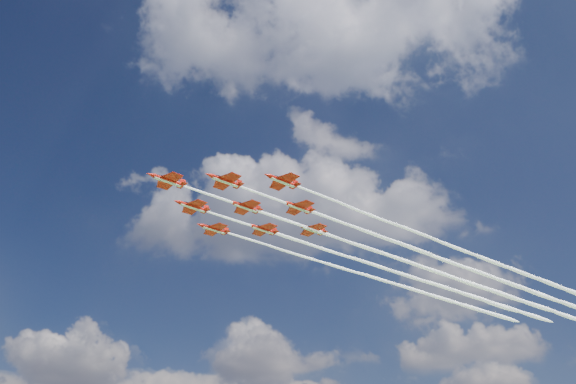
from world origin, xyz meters
name	(u,v)px	position (x,y,z in m)	size (l,w,h in m)	color
jet_lead	(403,260)	(41.57, 39.63, 73.71)	(109.47, 113.91, 2.33)	#B6130A
jet_row2_port	(446,260)	(54.18, 41.86, 73.71)	(109.47, 113.91, 2.33)	#B6130A
jet_row2_starb	(408,276)	(43.29, 52.32, 73.71)	(109.47, 113.91, 2.33)	#B6130A
jet_row3_port	(490,261)	(66.79, 44.08, 73.71)	(109.47, 113.91, 2.33)	#B6130A
jet_row3_centre	(449,276)	(55.89, 54.55, 73.71)	(109.47, 113.91, 2.33)	#B6130A
jet_row3_starb	(412,289)	(45.00, 65.01, 73.71)	(109.47, 113.91, 2.33)	#B6130A
jet_row4_port	(490,276)	(68.50, 56.77, 73.71)	(109.47, 113.91, 2.33)	#B6130A
jet_row4_starb	(451,290)	(57.61, 67.24, 73.71)	(109.47, 113.91, 2.33)	#B6130A
jet_tail	(489,290)	(70.22, 69.46, 73.71)	(109.47, 113.91, 2.33)	#B6130A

